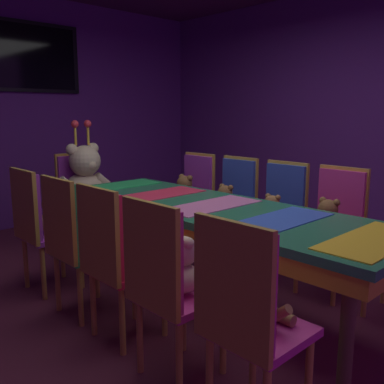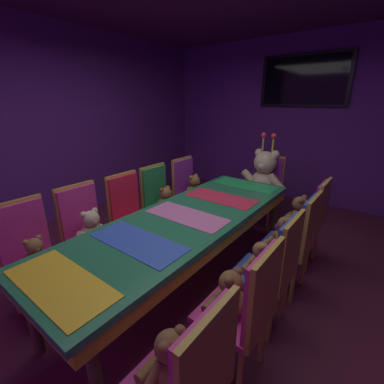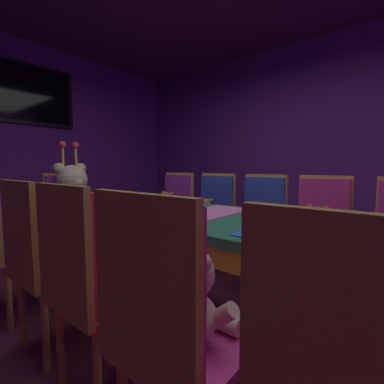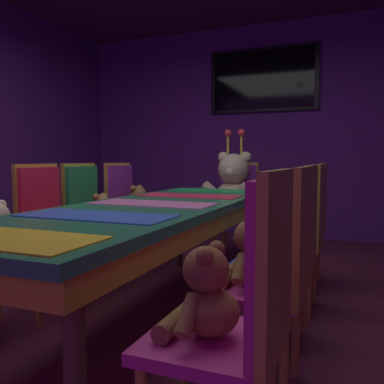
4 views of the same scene
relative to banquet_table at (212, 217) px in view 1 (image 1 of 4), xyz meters
The scene contains 24 objects.
ground_plane 0.66m from the banquet_table, 90.00° to the left, with size 7.90×7.90×0.00m, color #591E33.
wall_back 3.29m from the banquet_table, 90.00° to the left, with size 5.20×0.12×2.80m, color #59267F.
wall_right 2.70m from the banquet_table, ahead, with size 0.12×6.40×2.80m, color #59267F.
banquet_table is the anchor object (origin of this frame).
chair_left_0 1.35m from the banquet_table, 130.53° to the right, with size 0.42×0.41×0.98m.
teddy_left_0 1.26m from the banquet_table, 125.62° to the right, with size 0.21×0.27×0.26m.
chair_left_1 1.03m from the banquet_table, 150.12° to the right, with size 0.42×0.41×0.98m.
teddy_left_1 0.90m from the banquet_table, 145.49° to the right, with size 0.26×0.34×0.32m.
chair_left_2 0.86m from the banquet_table, behind, with size 0.42×0.41×0.98m.
chair_left_3 1.00m from the banquet_table, 149.97° to the left, with size 0.42×0.41×0.98m.
teddy_left_3 0.88m from the banquet_table, 145.23° to the left, with size 0.24×0.30×0.29m.
chair_left_4 1.37m from the banquet_table, 128.61° to the left, with size 0.42×0.41×0.98m.
teddy_left_4 1.28m from the banquet_table, 123.48° to the left, with size 0.26×0.34×0.32m.
chair_right_1 1.02m from the banquet_table, 29.72° to the right, with size 0.42×0.41×0.98m.
teddy_right_1 0.90m from the banquet_table, 34.31° to the right, with size 0.25×0.32×0.30m.
chair_right_2 0.87m from the banquet_table, ahead, with size 0.42×0.41×0.98m.
teddy_right_2 0.73m from the banquet_table, ahead, with size 0.22×0.28×0.27m.
chair_right_3 1.02m from the banquet_table, 31.39° to the left, with size 0.42×0.41×0.98m.
teddy_right_3 0.90m from the banquet_table, 36.16° to the left, with size 0.23×0.30×0.29m.
chair_right_4 1.36m from the banquet_table, 51.35° to the left, with size 0.42×0.41×0.98m.
teddy_right_4 1.28m from the banquet_table, 56.48° to the left, with size 0.26×0.34×0.32m.
throne_chair 1.94m from the banquet_table, 90.00° to the left, with size 0.41×0.42×0.98m.
king_teddy_bear 1.77m from the banquet_table, 90.00° to the left, with size 0.67×0.52×0.87m.
wall_tv 3.41m from the banquet_table, 90.00° to the left, with size 1.42×0.06×0.82m.
Camera 1 is at (-2.21, -2.11, 1.41)m, focal length 40.47 mm.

